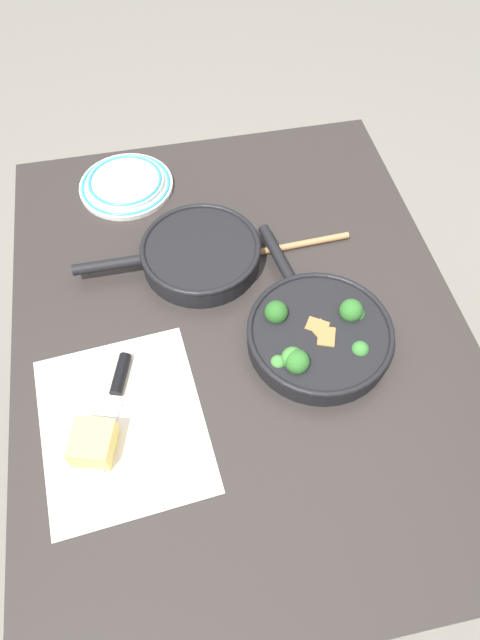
# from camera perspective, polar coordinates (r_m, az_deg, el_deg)

# --- Properties ---
(ground_plane) EXTENTS (14.00, 14.00, 0.00)m
(ground_plane) POSITION_cam_1_polar(r_m,az_deg,el_deg) (1.87, -0.00, -13.98)
(ground_plane) COLOR slate
(dining_table_red) EXTENTS (1.19, 0.92, 0.78)m
(dining_table_red) POSITION_cam_1_polar(r_m,az_deg,el_deg) (1.24, -0.00, -2.79)
(dining_table_red) COLOR #2D2826
(dining_table_red) RESTS_ON ground_plane
(skillet_broccoli) EXTENTS (0.44, 0.29, 0.08)m
(skillet_broccoli) POSITION_cam_1_polar(r_m,az_deg,el_deg) (1.13, 7.80, -1.36)
(skillet_broccoli) COLOR black
(skillet_broccoli) RESTS_ON dining_table_red
(skillet_eggs) EXTENTS (0.26, 0.40, 0.06)m
(skillet_eggs) POSITION_cam_1_polar(r_m,az_deg,el_deg) (1.25, -4.09, 6.61)
(skillet_eggs) COLOR black
(skillet_eggs) RESTS_ON dining_table_red
(wooden_spoon) EXTENTS (0.04, 0.34, 0.02)m
(wooden_spoon) POSITION_cam_1_polar(r_m,az_deg,el_deg) (1.28, 1.95, 6.83)
(wooden_spoon) COLOR #A87A4C
(wooden_spoon) RESTS_ON dining_table_red
(parchment_sheet) EXTENTS (0.38, 0.32, 0.00)m
(parchment_sheet) POSITION_cam_1_polar(r_m,az_deg,el_deg) (1.08, -11.66, -10.10)
(parchment_sheet) COLOR silver
(parchment_sheet) RESTS_ON dining_table_red
(grater_knife) EXTENTS (0.23, 0.10, 0.02)m
(grater_knife) POSITION_cam_1_polar(r_m,az_deg,el_deg) (1.10, -12.31, -7.22)
(grater_knife) COLOR silver
(grater_knife) RESTS_ON dining_table_red
(cheese_block) EXTENTS (0.09, 0.09, 0.05)m
(cheese_block) POSITION_cam_1_polar(r_m,az_deg,el_deg) (1.05, -14.48, -11.85)
(cheese_block) COLOR #EACC66
(cheese_block) RESTS_ON dining_table_red
(dinner_plate_stack) EXTENTS (0.23, 0.23, 0.03)m
(dinner_plate_stack) POSITION_cam_1_polar(r_m,az_deg,el_deg) (1.46, -11.34, 13.23)
(dinner_plate_stack) COLOR silver
(dinner_plate_stack) RESTS_ON dining_table_red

